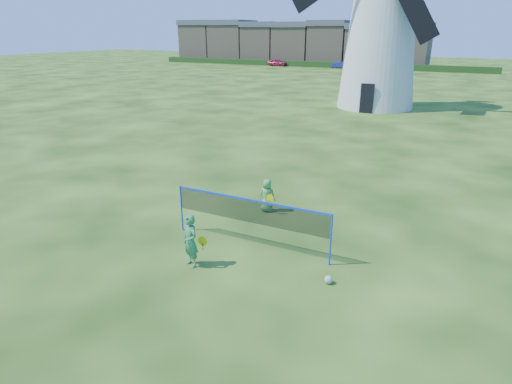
{
  "coord_description": "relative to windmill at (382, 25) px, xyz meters",
  "views": [
    {
      "loc": [
        5.74,
        -10.57,
        6.17
      ],
      "look_at": [
        0.2,
        0.5,
        1.5
      ],
      "focal_mm": 30.08,
      "sensor_mm": 36.0,
      "label": 1
    }
  ],
  "objects": [
    {
      "name": "player_girl",
      "position": [
        1.19,
        -29.04,
        -5.85
      ],
      "size": [
        0.75,
        0.56,
        1.52
      ],
      "rotation": [
        0.0,
        0.0,
        -0.43
      ],
      "color": "#378B51",
      "rests_on": "ground"
    },
    {
      "name": "car_right",
      "position": [
        -14.0,
        38.72,
        -6.04
      ],
      "size": [
        3.6,
        1.59,
        1.15
      ],
      "primitive_type": "imported",
      "rotation": [
        0.0,
        0.0,
        1.68
      ],
      "color": "navy",
      "rests_on": "ground"
    },
    {
      "name": "ground",
      "position": [
        1.77,
        -27.07,
        -6.61
      ],
      "size": [
        220.0,
        220.0,
        0.0
      ],
      "primitive_type": "plane",
      "color": "black",
      "rests_on": "ground"
    },
    {
      "name": "hedge",
      "position": [
        -20.23,
        38.93,
        -6.11
      ],
      "size": [
        62.0,
        0.8,
        1.0
      ],
      "primitive_type": "cube",
      "color": "#193814",
      "rests_on": "ground"
    },
    {
      "name": "car_left",
      "position": [
        -26.02,
        38.22,
        -5.99
      ],
      "size": [
        3.71,
        1.6,
        1.25
      ],
      "primitive_type": "imported",
      "rotation": [
        0.0,
        0.0,
        1.54
      ],
      "color": "#A01D3E",
      "rests_on": "ground"
    },
    {
      "name": "terraced_houses",
      "position": [
        -25.84,
        44.93,
        -2.64
      ],
      "size": [
        50.01,
        8.4,
        8.26
      ],
      "color": "#9A8266",
      "rests_on": "ground"
    },
    {
      "name": "badminton_net",
      "position": [
        2.13,
        -27.28,
        -5.47
      ],
      "size": [
        5.05,
        0.05,
        1.55
      ],
      "color": "blue",
      "rests_on": "ground"
    },
    {
      "name": "windmill",
      "position": [
        0.0,
        0.0,
        0.0
      ],
      "size": [
        13.96,
        6.29,
        19.11
      ],
      "color": "silver",
      "rests_on": "ground"
    },
    {
      "name": "play_ball",
      "position": [
        4.9,
        -28.2,
        -6.5
      ],
      "size": [
        0.22,
        0.22,
        0.22
      ],
      "primitive_type": "sphere",
      "color": "green",
      "rests_on": "ground"
    },
    {
      "name": "player_boy",
      "position": [
        1.43,
        -24.59,
        -6.01
      ],
      "size": [
        0.68,
        0.47,
        1.21
      ],
      "rotation": [
        0.0,
        0.0,
        3.29
      ],
      "color": "#4FA550",
      "rests_on": "ground"
    }
  ]
}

